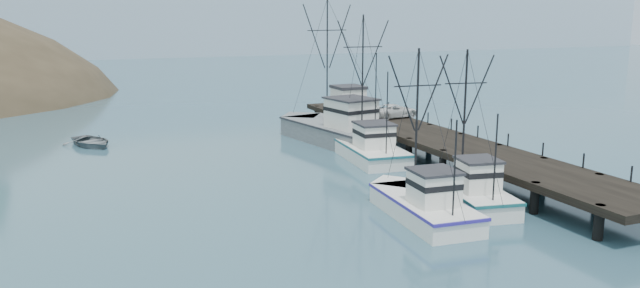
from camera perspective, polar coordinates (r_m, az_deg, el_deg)
The scene contains 10 objects.
ground at distance 33.92m, azimuth 5.34°, elevation -9.15°, with size 400.00×400.00×0.00m, color #2C5063.
pier at distance 53.65m, azimuth 10.53°, elevation 0.41°, with size 6.00×44.00×2.00m.
distant_ridge at distance 199.80m, azimuth -15.73°, elevation 7.89°, with size 360.00×40.00×26.00m, color #9EB2C6.
trawler_near at distance 41.73m, azimuth 13.29°, elevation -4.21°, with size 4.76×10.01×10.26m.
trawler_mid at distance 38.42m, azimuth 9.25°, elevation -5.44°, with size 4.18×10.49×10.47m.
trawler_far at distance 53.70m, azimuth 4.26°, elevation -0.36°, with size 4.99×12.34×12.42m.
work_vessel at distance 59.47m, azimuth 1.53°, elevation 1.26°, with size 7.45×16.85×13.86m.
pier_shed at distance 65.31m, azimuth 2.60°, elevation 4.15°, with size 3.00×3.20×2.80m.
pickup_truck at distance 62.40m, azimuth 6.84°, elevation 3.03°, with size 2.24×4.85×1.35m, color silver.
motorboat at distance 62.15m, azimuth -20.15°, elevation -0.16°, with size 4.04×5.66×1.17m, color slate.
Camera 1 is at (-15.11, -27.85, 12.10)m, focal length 35.00 mm.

